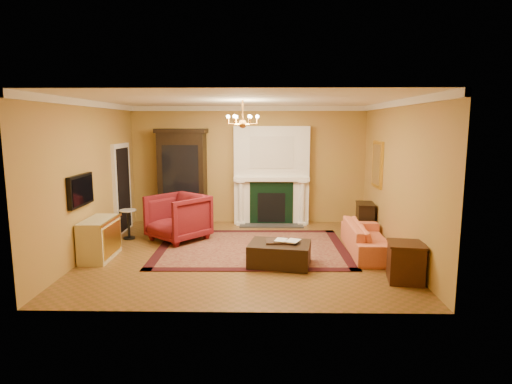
{
  "coord_description": "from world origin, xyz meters",
  "views": [
    {
      "loc": [
        0.41,
        -8.27,
        2.54
      ],
      "look_at": [
        0.25,
        0.3,
        1.19
      ],
      "focal_mm": 30.0,
      "sensor_mm": 36.0,
      "label": 1
    }
  ],
  "objects_px": {
    "coral_sofa": "(369,233)",
    "commode": "(100,239)",
    "end_table": "(406,263)",
    "console_table": "(365,219)",
    "wingback_armchair": "(178,215)",
    "leather_ottoman": "(280,254)",
    "pedestal_table": "(128,222)",
    "china_cabinet": "(183,179)"
  },
  "relations": [
    {
      "from": "china_cabinet",
      "to": "coral_sofa",
      "type": "distance_m",
      "value": 4.89
    },
    {
      "from": "end_table",
      "to": "console_table",
      "type": "relative_size",
      "value": 0.88
    },
    {
      "from": "commode",
      "to": "end_table",
      "type": "relative_size",
      "value": 1.66
    },
    {
      "from": "china_cabinet",
      "to": "commode",
      "type": "xyz_separation_m",
      "value": [
        -1.07,
        -2.89,
        -0.78
      ]
    },
    {
      "from": "wingback_armchair",
      "to": "leather_ottoman",
      "type": "bearing_deg",
      "value": 2.8
    },
    {
      "from": "console_table",
      "to": "commode",
      "type": "bearing_deg",
      "value": -154.21
    },
    {
      "from": "leather_ottoman",
      "to": "pedestal_table",
      "type": "bearing_deg",
      "value": 161.86
    },
    {
      "from": "china_cabinet",
      "to": "pedestal_table",
      "type": "height_order",
      "value": "china_cabinet"
    },
    {
      "from": "console_table",
      "to": "coral_sofa",
      "type": "bearing_deg",
      "value": -94.15
    },
    {
      "from": "commode",
      "to": "coral_sofa",
      "type": "xyz_separation_m",
      "value": [
        5.23,
        0.45,
        0.02
      ]
    },
    {
      "from": "wingback_armchair",
      "to": "commode",
      "type": "height_order",
      "value": "wingback_armchair"
    },
    {
      "from": "pedestal_table",
      "to": "leather_ottoman",
      "type": "distance_m",
      "value": 3.76
    },
    {
      "from": "coral_sofa",
      "to": "leather_ottoman",
      "type": "relative_size",
      "value": 1.89
    },
    {
      "from": "china_cabinet",
      "to": "commode",
      "type": "relative_size",
      "value": 2.26
    },
    {
      "from": "coral_sofa",
      "to": "wingback_armchair",
      "type": "bearing_deg",
      "value": 79.18
    },
    {
      "from": "end_table",
      "to": "leather_ottoman",
      "type": "distance_m",
      "value": 2.17
    },
    {
      "from": "coral_sofa",
      "to": "end_table",
      "type": "height_order",
      "value": "coral_sofa"
    },
    {
      "from": "coral_sofa",
      "to": "console_table",
      "type": "relative_size",
      "value": 2.91
    },
    {
      "from": "commode",
      "to": "console_table",
      "type": "height_order",
      "value": "commode"
    },
    {
      "from": "china_cabinet",
      "to": "commode",
      "type": "bearing_deg",
      "value": -107.93
    },
    {
      "from": "pedestal_table",
      "to": "commode",
      "type": "height_order",
      "value": "commode"
    },
    {
      "from": "china_cabinet",
      "to": "console_table",
      "type": "relative_size",
      "value": 3.32
    },
    {
      "from": "commode",
      "to": "leather_ottoman",
      "type": "height_order",
      "value": "commode"
    },
    {
      "from": "console_table",
      "to": "leather_ottoman",
      "type": "distance_m",
      "value": 3.13
    },
    {
      "from": "leather_ottoman",
      "to": "wingback_armchair",
      "type": "bearing_deg",
      "value": 152.23
    },
    {
      "from": "end_table",
      "to": "console_table",
      "type": "distance_m",
      "value": 3.12
    },
    {
      "from": "wingback_armchair",
      "to": "coral_sofa",
      "type": "height_order",
      "value": "wingback_armchair"
    },
    {
      "from": "leather_ottoman",
      "to": "end_table",
      "type": "bearing_deg",
      "value": -11.22
    },
    {
      "from": "wingback_armchair",
      "to": "console_table",
      "type": "bearing_deg",
      "value": 49.18
    },
    {
      "from": "coral_sofa",
      "to": "pedestal_table",
      "type": "bearing_deg",
      "value": 81.01
    },
    {
      "from": "china_cabinet",
      "to": "coral_sofa",
      "type": "height_order",
      "value": "china_cabinet"
    },
    {
      "from": "coral_sofa",
      "to": "leather_ottoman",
      "type": "bearing_deg",
      "value": 115.68
    },
    {
      "from": "commode",
      "to": "coral_sofa",
      "type": "distance_m",
      "value": 5.25
    },
    {
      "from": "commode",
      "to": "console_table",
      "type": "relative_size",
      "value": 1.47
    },
    {
      "from": "china_cabinet",
      "to": "leather_ottoman",
      "type": "height_order",
      "value": "china_cabinet"
    },
    {
      "from": "china_cabinet",
      "to": "console_table",
      "type": "xyz_separation_m",
      "value": [
        4.44,
        -0.91,
        -0.81
      ]
    },
    {
      "from": "china_cabinet",
      "to": "commode",
      "type": "height_order",
      "value": "china_cabinet"
    },
    {
      "from": "china_cabinet",
      "to": "end_table",
      "type": "xyz_separation_m",
      "value": [
        4.38,
        -4.03,
        -0.86
      ]
    },
    {
      "from": "coral_sofa",
      "to": "commode",
      "type": "bearing_deg",
      "value": 96.46
    },
    {
      "from": "wingback_armchair",
      "to": "pedestal_table",
      "type": "xyz_separation_m",
      "value": [
        -1.13,
        0.08,
        -0.18
      ]
    },
    {
      "from": "wingback_armchair",
      "to": "china_cabinet",
      "type": "bearing_deg",
      "value": 136.87
    },
    {
      "from": "coral_sofa",
      "to": "end_table",
      "type": "xyz_separation_m",
      "value": [
        0.22,
        -1.59,
        -0.09
      ]
    }
  ]
}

